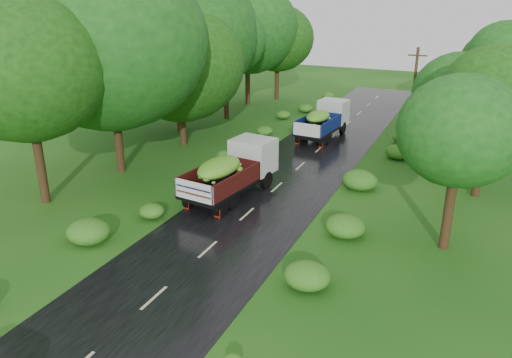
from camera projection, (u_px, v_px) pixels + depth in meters
The scene contains 9 objects.
ground at pixel (154, 298), 18.27m from camera, with size 120.00×120.00×0.00m, color #0F410E.
road at pixel (219, 240), 22.52m from camera, with size 6.50×80.00×0.02m, color black.
road_lines at pixel (229, 230), 23.37m from camera, with size 0.12×69.60×0.00m.
truck_near at pixel (234, 169), 26.91m from camera, with size 3.08×6.70×2.72m.
truck_far at pixel (324, 119), 37.71m from camera, with size 2.65×6.22×2.55m.
utility_pole at pixel (413, 99), 33.89m from camera, with size 1.23×0.19×7.05m.
trees_left at pixel (187, 41), 36.62m from camera, with size 6.89×33.67×10.02m.
trees_right at pixel (483, 81), 31.45m from camera, with size 5.89×30.05×7.54m.
shrubs at pixel (289, 171), 30.07m from camera, with size 11.90×44.00×0.70m.
Camera 1 is at (9.79, -12.61, 10.58)m, focal length 35.00 mm.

